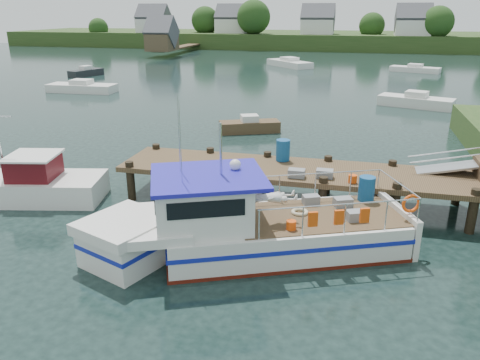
% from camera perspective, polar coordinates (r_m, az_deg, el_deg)
% --- Properties ---
extents(ground_plane, '(160.00, 160.00, 0.00)m').
position_cam_1_polar(ground_plane, '(18.77, 4.06, -2.46)').
color(ground_plane, '#172926').
extents(far_shore, '(140.00, 42.55, 9.22)m').
position_cam_1_polar(far_shore, '(99.66, 12.63, 16.62)').
color(far_shore, '#2E451C').
rests_on(far_shore, ground).
extents(dock, '(16.60, 3.00, 4.78)m').
position_cam_1_polar(dock, '(18.20, 24.90, 2.44)').
color(dock, '#4C3924').
rests_on(dock, ground).
extents(lobster_boat, '(9.94, 6.24, 4.97)m').
position_cam_1_polar(lobster_boat, '(14.40, 0.55, -5.72)').
color(lobster_boat, silver).
rests_on(lobster_boat, ground).
extents(work_boat, '(7.42, 3.54, 3.89)m').
position_cam_1_polar(work_boat, '(20.63, -25.58, -0.51)').
color(work_boat, silver).
rests_on(work_boat, ground).
extents(moored_rowboat, '(3.89, 2.61, 1.07)m').
position_cam_1_polar(moored_rowboat, '(29.24, 1.17, 6.63)').
color(moored_rowboat, '#4C3924').
rests_on(moored_rowboat, ground).
extents(moored_far, '(6.14, 3.65, 0.99)m').
position_cam_1_polar(moored_far, '(62.79, 20.55, 12.55)').
color(moored_far, silver).
rests_on(moored_far, ground).
extents(moored_a, '(6.37, 2.40, 1.16)m').
position_cam_1_polar(moored_a, '(46.50, -18.71, 10.64)').
color(moored_a, silver).
rests_on(moored_a, ground).
extents(moored_b, '(5.88, 3.60, 1.23)m').
position_cam_1_polar(moored_b, '(39.61, 20.65, 8.99)').
color(moored_b, silver).
rests_on(moored_b, ground).
extents(moored_d, '(6.90, 7.17, 1.26)m').
position_cam_1_polar(moored_d, '(65.04, 6.03, 13.98)').
color(moored_d, silver).
rests_on(moored_d, ground).
extents(moored_e, '(2.62, 4.41, 1.15)m').
position_cam_1_polar(moored_e, '(58.18, -18.26, 12.38)').
color(moored_e, black).
rests_on(moored_e, ground).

